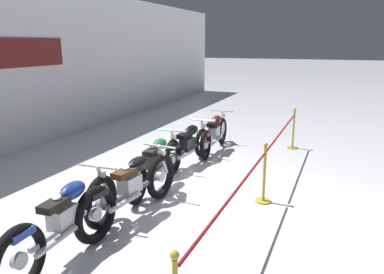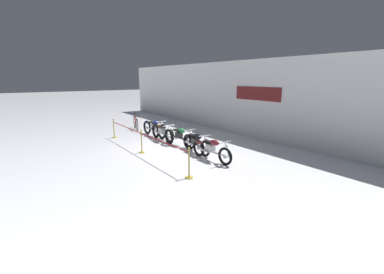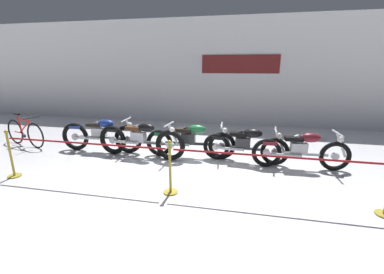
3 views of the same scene
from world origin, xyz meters
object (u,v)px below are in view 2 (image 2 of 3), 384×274
motorcycle_maroon_4 (211,149)px  stanchion_far_left (130,133)px  motorcycle_blue_0 (154,128)px  motorcycle_black_1 (162,132)px  stanchion_mid_left (142,145)px  bicycle (136,123)px  stanchion_mid_right (189,168)px  motorcycle_black_3 (196,142)px  motorcycle_green_2 (180,136)px

motorcycle_maroon_4 → stanchion_far_left: stanchion_far_left is taller
motorcycle_maroon_4 → motorcycle_blue_0: bearing=178.1°
motorcycle_black_1 → stanchion_mid_left: (1.34, -1.77, -0.13)m
bicycle → stanchion_mid_right: bearing=-12.6°
motorcycle_black_3 → motorcycle_maroon_4: 1.29m
motorcycle_blue_0 → stanchion_mid_left: (2.61, -1.96, -0.13)m
motorcycle_blue_0 → motorcycle_black_3: size_ratio=1.12×
motorcycle_blue_0 → stanchion_mid_right: size_ratio=2.27×
stanchion_mid_left → motorcycle_maroon_4: bearing=34.1°
bicycle → stanchion_mid_right: 9.03m
motorcycle_maroon_4 → stanchion_mid_right: stanchion_mid_right is taller
motorcycle_black_3 → stanchion_mid_right: (2.29, -1.96, -0.10)m
motorcycle_blue_0 → bicycle: 2.56m
motorcycle_green_2 → stanchion_mid_right: bearing=-28.6°
motorcycle_green_2 → motorcycle_maroon_4: 2.70m
motorcycle_blue_0 → motorcycle_green_2: (2.55, 0.06, -0.02)m
motorcycle_green_2 → motorcycle_maroon_4: size_ratio=1.07×
bicycle → stanchion_mid_right: size_ratio=1.64×
stanchion_far_left → motorcycle_maroon_4: bearing=24.8°
motorcycle_green_2 → motorcycle_black_1: bearing=-168.9°
motorcycle_black_1 → stanchion_mid_left: 2.22m
motorcycle_black_3 → stanchion_mid_left: size_ratio=2.02×
motorcycle_green_2 → motorcycle_black_3: size_ratio=1.12×
stanchion_far_left → stanchion_mid_right: 4.89m
motorcycle_black_3 → stanchion_mid_right: bearing=-40.7°
bicycle → stanchion_mid_left: size_ratio=1.64×
stanchion_mid_right → stanchion_far_left: bearing=180.0°
motorcycle_maroon_4 → bicycle: bearing=178.7°
motorcycle_black_3 → bicycle: size_ratio=1.23×
stanchion_mid_left → bicycle: bearing=159.1°
motorcycle_black_1 → stanchion_far_left: size_ratio=0.34×
motorcycle_maroon_4 → stanchion_mid_left: 3.19m
motorcycle_blue_0 → stanchion_mid_right: stanchion_mid_right is taller
bicycle → motorcycle_maroon_4: bearing=-1.3°
motorcycle_black_1 → bicycle: (-3.82, 0.20, -0.08)m
motorcycle_green_2 → motorcycle_black_3: (1.41, -0.06, -0.00)m
stanchion_far_left → stanchion_mid_left: (1.24, 0.00, -0.34)m
motorcycle_green_2 → bicycle: size_ratio=1.38×
motorcycle_green_2 → motorcycle_maroon_4: motorcycle_green_2 is taller
motorcycle_black_3 → motorcycle_blue_0: bearing=-180.0°
stanchion_far_left → motorcycle_black_1: bearing=93.4°
motorcycle_maroon_4 → stanchion_far_left: 4.28m
motorcycle_green_2 → motorcycle_black_3: 1.41m
stanchion_mid_right → stanchion_mid_left: bearing=180.0°
motorcycle_blue_0 → bicycle: bearing=179.9°
motorcycle_green_2 → stanchion_mid_right: 4.22m
motorcycle_blue_0 → stanchion_far_left: stanchion_far_left is taller
motorcycle_maroon_4 → bicycle: 7.81m
stanchion_mid_left → motorcycle_black_1: bearing=127.3°
motorcycle_blue_0 → motorcycle_maroon_4: motorcycle_blue_0 is taller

